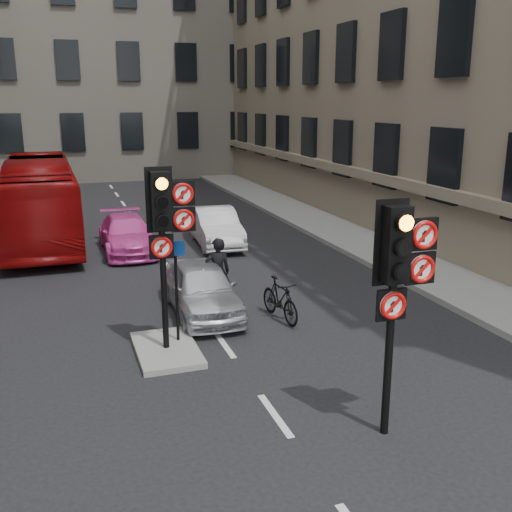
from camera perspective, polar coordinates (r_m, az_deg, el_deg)
ground at (r=8.39m, az=6.93°, el=-21.28°), size 120.00×120.00×0.00m
pavement_right at (r=21.33m, az=10.62°, el=1.42°), size 3.00×50.00×0.16m
centre_island at (r=12.24m, az=-8.52°, el=-8.81°), size 1.20×2.00×0.12m
building_far at (r=44.47m, az=-15.64°, el=20.85°), size 30.00×14.00×20.00m
signal_near at (r=8.71m, az=13.51°, el=-1.23°), size 0.91×0.40×3.58m
signal_far at (r=11.45m, az=-8.59°, el=3.43°), size 0.91×0.40×3.58m
car_silver at (r=14.10m, az=-5.20°, el=-3.06°), size 1.54×3.65×1.23m
car_white at (r=20.68m, az=-3.86°, el=2.79°), size 1.58×3.92×1.27m
car_pink at (r=20.17m, az=-12.17°, el=2.04°), size 1.64×4.04×1.17m
bus_red at (r=22.78m, az=-19.94°, el=5.08°), size 2.51×10.26×2.85m
motorcycle at (r=13.68m, az=2.30°, el=-4.15°), size 0.68×1.67×0.97m
motorcyclist at (r=14.50m, az=-3.67°, el=-1.55°), size 0.62×0.41×1.70m
info_sign at (r=12.05m, az=-7.61°, el=-1.99°), size 0.36×0.15×2.09m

